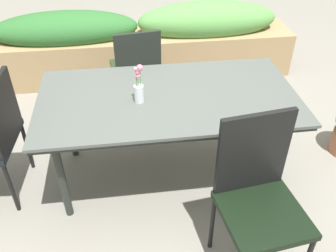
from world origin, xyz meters
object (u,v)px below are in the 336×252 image
object	(u,v)px
chair_near_right	(258,192)
flower_vase	(139,89)
dining_table	(168,102)
chair_far_side	(136,67)
planter_box	(140,43)

from	to	relation	value
chair_near_right	flower_vase	bearing A→B (deg)	-59.84
dining_table	flower_vase	xyz separation A→B (m)	(-0.20, -0.05, 0.15)
dining_table	flower_vase	world-z (taller)	flower_vase
chair_far_side	planter_box	distance (m)	0.83
dining_table	chair_far_side	distance (m)	0.84
chair_far_side	chair_near_right	world-z (taller)	chair_near_right
dining_table	chair_far_side	size ratio (longest dim) A/B	2.00
chair_near_right	chair_far_side	bearing A→B (deg)	-78.49
chair_near_right	flower_vase	xyz separation A→B (m)	(-0.58, 0.75, 0.24)
planter_box	flower_vase	bearing A→B (deg)	-93.78
planter_box	chair_far_side	bearing A→B (deg)	-96.00
dining_table	chair_near_right	world-z (taller)	chair_near_right
dining_table	flower_vase	distance (m)	0.25
chair_far_side	flower_vase	distance (m)	0.91
flower_vase	planter_box	world-z (taller)	flower_vase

